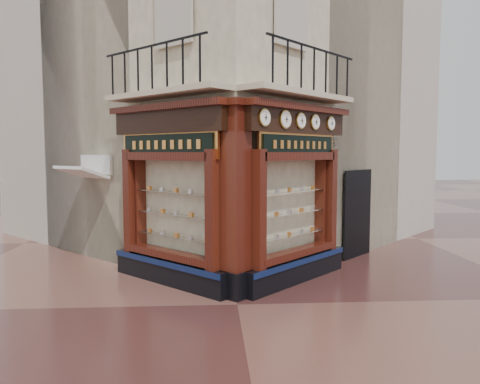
{
  "coord_description": "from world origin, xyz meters",
  "views": [
    {
      "loc": [
        -0.5,
        -8.8,
        2.93
      ],
      "look_at": [
        0.18,
        2.0,
        2.02
      ],
      "focal_mm": 35.0,
      "sensor_mm": 36.0,
      "label": 1
    }
  ],
  "objects": [
    {
      "name": "clock_d",
      "position": [
        1.87,
        1.77,
        3.62
      ],
      "size": [
        0.28,
        0.28,
        0.35
      ],
      "rotation": [
        0.0,
        0.0,
        0.79
      ],
      "color": "#B9943D",
      "rests_on": "ground"
    },
    {
      "name": "shopfront_right",
      "position": [
        1.41,
        1.57,
        1.98
      ],
      "size": [
        2.86,
        2.86,
        3.98
      ],
      "rotation": [
        0.0,
        0.0,
        0.79
      ],
      "color": "black",
      "rests_on": "ground"
    },
    {
      "name": "signboard_left",
      "position": [
        -1.46,
        1.51,
        3.1
      ],
      "size": [
        2.26,
        2.26,
        0.6
      ],
      "rotation": [
        0.0,
        0.0,
        2.36
      ],
      "color": "#E79443",
      "rests_on": "ground"
    },
    {
      "name": "signboard_right",
      "position": [
        1.46,
        1.51,
        3.1
      ],
      "size": [
        2.04,
        2.04,
        0.55
      ],
      "rotation": [
        0.0,
        0.0,
        0.79
      ],
      "color": "#E79443",
      "rests_on": "ground"
    },
    {
      "name": "neighbour_left",
      "position": [
        -2.47,
        8.63,
        5.5
      ],
      "size": [
        11.31,
        11.31,
        11.0
      ],
      "primitive_type": "cube",
      "rotation": [
        0.0,
        0.0,
        0.79
      ],
      "color": "#B9AEA1",
      "rests_on": "ground"
    },
    {
      "name": "shopfront_left",
      "position": [
        -1.41,
        1.57,
        1.98
      ],
      "size": [
        2.86,
        2.86,
        3.98
      ],
      "rotation": [
        0.0,
        0.0,
        2.36
      ],
      "color": "black",
      "rests_on": "ground"
    },
    {
      "name": "awning",
      "position": [
        -3.9,
        3.69,
        0.0
      ],
      "size": [
        1.61,
        1.61,
        0.34
      ],
      "primitive_type": null,
      "rotation": [
        0.32,
        0.0,
        2.36
      ],
      "color": "silver",
      "rests_on": "ground"
    },
    {
      "name": "neighbour_right",
      "position": [
        2.47,
        8.63,
        5.5
      ],
      "size": [
        11.31,
        11.31,
        11.0
      ],
      "primitive_type": "cube",
      "rotation": [
        0.0,
        0.0,
        0.79
      ],
      "color": "#B9AEA1",
      "rests_on": "ground"
    },
    {
      "name": "corner_pilaster",
      "position": [
        0.0,
        0.5,
        1.95
      ],
      "size": [
        0.85,
        0.85,
        3.98
      ],
      "rotation": [
        0.0,
        0.0,
        0.79
      ],
      "color": "black",
      "rests_on": "ground"
    },
    {
      "name": "ground",
      "position": [
        0.0,
        0.0,
        0.0
      ],
      "size": [
        80.0,
        80.0,
        0.0
      ],
      "primitive_type": "plane",
      "color": "#472421",
      "rests_on": "ground"
    },
    {
      "name": "main_building",
      "position": [
        0.0,
        6.16,
        6.0
      ],
      "size": [
        11.31,
        11.31,
        12.0
      ],
      "primitive_type": "cube",
      "rotation": [
        0.0,
        0.0,
        0.79
      ],
      "color": "beige",
      "rests_on": "ground"
    },
    {
      "name": "clock_b",
      "position": [
        1.06,
        0.96,
        3.62
      ],
      "size": [
        0.31,
        0.31,
        0.39
      ],
      "rotation": [
        0.0,
        0.0,
        0.79
      ],
      "color": "#B9943D",
      "rests_on": "ground"
    },
    {
      "name": "balcony",
      "position": [
        0.0,
        1.49,
        4.22
      ],
      "size": [
        5.94,
        2.97,
        1.03
      ],
      "color": "beige",
      "rests_on": "ground"
    },
    {
      "name": "clock_a",
      "position": [
        0.57,
        0.46,
        3.62
      ],
      "size": [
        0.28,
        0.28,
        0.35
      ],
      "rotation": [
        0.0,
        0.0,
        0.79
      ],
      "color": "#B9943D",
      "rests_on": "ground"
    },
    {
      "name": "clock_c",
      "position": [
        1.46,
        1.36,
        3.62
      ],
      "size": [
        0.28,
        0.28,
        0.35
      ],
      "rotation": [
        0.0,
        0.0,
        0.79
      ],
      "color": "#B9943D",
      "rests_on": "ground"
    },
    {
      "name": "clock_e",
      "position": [
        2.36,
        2.25,
        3.62
      ],
      "size": [
        0.27,
        0.27,
        0.33
      ],
      "rotation": [
        0.0,
        0.0,
        0.79
      ],
      "color": "#B9943D",
      "rests_on": "ground"
    }
  ]
}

